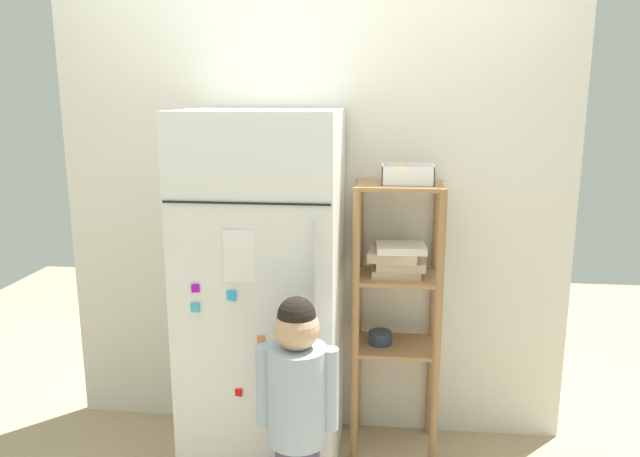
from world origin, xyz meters
TOP-DOWN VIEW (x-y plane):
  - kitchen_wall_back at (0.00, 0.36)m, footprint 2.47×0.03m
  - refrigerator at (-0.17, 0.02)m, footprint 0.66×0.66m
  - child_standing at (0.05, -0.45)m, footprint 0.31×0.23m
  - pantry_shelf_unit at (0.41, 0.18)m, footprint 0.40×0.31m
  - fruit_bin at (0.44, 0.19)m, footprint 0.23×0.19m

SIDE VIEW (x-z plane):
  - child_standing at x=0.05m, z-range 0.10..1.06m
  - pantry_shelf_unit at x=0.41m, z-range 0.16..1.45m
  - refrigerator at x=-0.17m, z-range 0.00..1.62m
  - kitchen_wall_back at x=0.00m, z-range 0.00..2.12m
  - fruit_bin at x=0.44m, z-range 1.28..1.37m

